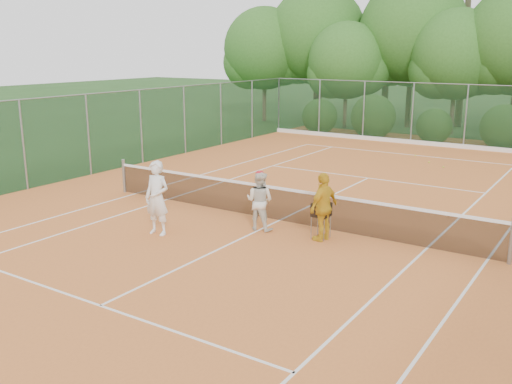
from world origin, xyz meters
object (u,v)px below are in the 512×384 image
(player_yellow, at_px, (324,207))
(ball_hopper, at_px, (321,210))
(player_white, at_px, (157,198))
(player_center_grp, at_px, (260,201))

(player_yellow, xyz_separation_m, ball_hopper, (-0.11, 0.11, -0.14))
(player_white, relative_size, ball_hopper, 2.10)
(player_white, bearing_deg, player_center_grp, 37.67)
(player_yellow, bearing_deg, player_white, -53.70)
(player_white, bearing_deg, ball_hopper, 24.90)
(player_yellow, relative_size, ball_hopper, 1.89)
(player_center_grp, bearing_deg, player_yellow, 4.57)
(player_yellow, bearing_deg, ball_hopper, -123.81)
(player_center_grp, relative_size, ball_hopper, 1.75)
(player_white, height_order, player_center_grp, player_white)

